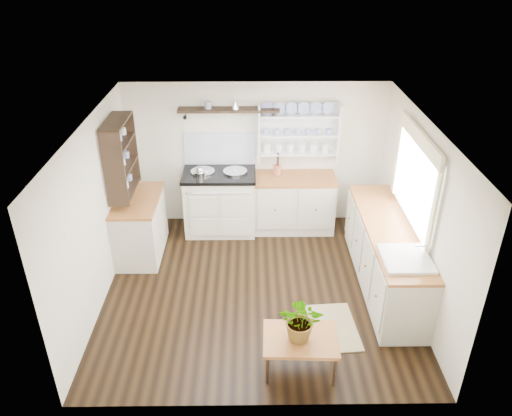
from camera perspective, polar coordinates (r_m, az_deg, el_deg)
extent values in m
cube|color=black|center=(6.81, 0.15, -9.17)|extent=(4.00, 3.80, 0.01)
cube|color=silver|center=(7.87, -0.03, 6.12)|extent=(4.00, 0.02, 2.30)
cube|color=silver|center=(6.51, 18.07, -0.57)|extent=(0.02, 3.80, 2.30)
cube|color=silver|center=(6.46, -17.88, -0.78)|extent=(0.02, 3.80, 2.30)
cube|color=white|center=(5.69, 0.18, 9.42)|extent=(4.00, 3.80, 0.01)
cube|color=white|center=(6.47, 17.82, 2.78)|extent=(0.04, 1.40, 1.00)
cube|color=white|center=(6.46, 17.65, 2.78)|extent=(0.02, 1.50, 1.10)
cube|color=#FBFBC9|center=(6.23, 18.26, 7.57)|extent=(0.04, 1.55, 0.18)
cube|color=beige|center=(7.88, -4.12, 0.61)|extent=(1.08, 0.70, 0.95)
cube|color=black|center=(7.66, -4.24, 3.91)|extent=(1.12, 0.74, 0.05)
cylinder|color=silver|center=(7.66, -6.11, 4.16)|extent=(0.37, 0.37, 0.03)
cylinder|color=silver|center=(7.63, -2.39, 4.20)|extent=(0.37, 0.37, 0.03)
cylinder|color=silver|center=(7.37, -4.37, 1.69)|extent=(0.97, 0.02, 0.02)
cube|color=beige|center=(7.94, 4.33, 0.55)|extent=(1.25, 0.60, 0.88)
cube|color=brown|center=(7.74, 4.45, 3.42)|extent=(1.27, 0.63, 0.04)
cube|color=beige|center=(6.86, 14.55, -5.36)|extent=(0.60, 2.40, 0.88)
cube|color=brown|center=(6.63, 15.02, -2.21)|extent=(0.62, 2.43, 0.04)
cube|color=white|center=(6.07, 16.62, -6.49)|extent=(0.55, 0.60, 0.28)
cylinder|color=silver|center=(6.03, 18.70, -4.86)|extent=(0.02, 0.02, 0.22)
cube|color=beige|center=(7.48, -13.09, -2.11)|extent=(0.60, 1.10, 0.88)
cube|color=brown|center=(7.27, -13.47, 0.87)|extent=(0.62, 1.13, 0.04)
cube|color=white|center=(7.74, 4.84, 8.79)|extent=(1.20, 0.03, 0.90)
cube|color=white|center=(7.66, 4.90, 8.56)|extent=(1.20, 0.22, 0.02)
cylinder|color=navy|center=(7.58, 4.98, 10.50)|extent=(0.20, 0.02, 0.20)
cube|color=black|center=(7.49, -3.14, 11.15)|extent=(1.50, 0.24, 0.04)
cone|color=black|center=(7.65, -8.05, 10.41)|extent=(0.06, 0.20, 0.06)
cone|color=black|center=(7.59, 1.89, 10.55)|extent=(0.06, 0.20, 0.06)
cube|color=black|center=(7.02, -15.21, 5.70)|extent=(0.28, 0.80, 1.05)
cylinder|color=#AF5540|center=(7.75, 2.43, 4.36)|extent=(0.13, 0.13, 0.15)
cube|color=brown|center=(5.50, 5.11, -14.71)|extent=(0.81, 0.60, 0.04)
cylinder|color=black|center=(5.48, 1.34, -18.01)|extent=(0.04, 0.04, 0.39)
cylinder|color=black|center=(5.81, 1.37, -14.65)|extent=(0.04, 0.04, 0.39)
cylinder|color=black|center=(5.52, 8.91, -17.95)|extent=(0.04, 0.04, 0.39)
cylinder|color=black|center=(5.85, 8.40, -14.63)|extent=(0.04, 0.04, 0.39)
imported|color=#3F7233|center=(5.32, 5.24, -12.60)|extent=(0.51, 0.47, 0.50)
cube|color=olive|center=(6.28, 8.81, -13.32)|extent=(0.61, 0.89, 0.02)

